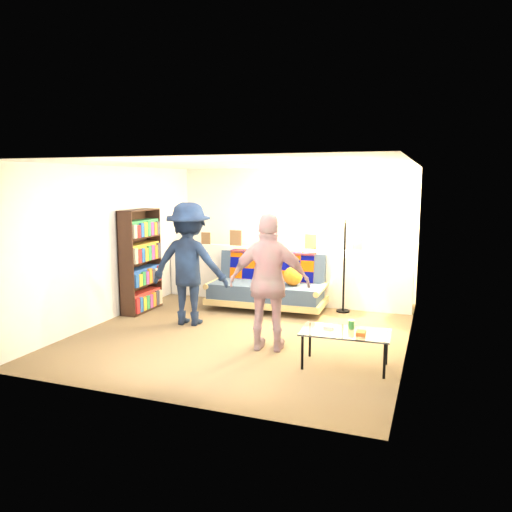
# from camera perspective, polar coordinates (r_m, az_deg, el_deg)

# --- Properties ---
(ground) EXTENTS (5.00, 5.00, 0.00)m
(ground) POSITION_cam_1_polar(r_m,az_deg,el_deg) (7.37, -1.08, -8.54)
(ground) COLOR brown
(ground) RESTS_ON ground
(room_shell) EXTENTS (4.60, 5.05, 2.45)m
(room_shell) POSITION_cam_1_polar(r_m,az_deg,el_deg) (7.50, 0.19, 4.77)
(room_shell) COLOR silver
(room_shell) RESTS_ON ground
(half_wall_ledge) EXTENTS (4.45, 0.15, 1.00)m
(half_wall_ledge) POSITION_cam_1_polar(r_m,az_deg,el_deg) (8.91, 3.10, -2.23)
(half_wall_ledge) COLOR silver
(half_wall_ledge) RESTS_ON ground
(ledge_decor) EXTENTS (2.97, 0.02, 0.45)m
(ledge_decor) POSITION_cam_1_polar(r_m,az_deg,el_deg) (8.85, 1.70, 2.14)
(ledge_decor) COLOR brown
(ledge_decor) RESTS_ON half_wall_ledge
(futon_sofa) EXTENTS (2.00, 1.02, 0.85)m
(futon_sofa) POSITION_cam_1_polar(r_m,az_deg,el_deg) (8.52, 1.46, -3.44)
(futon_sofa) COLOR tan
(futon_sofa) RESTS_ON ground
(bookshelf) EXTENTS (0.28, 0.85, 1.70)m
(bookshelf) POSITION_cam_1_polar(r_m,az_deg,el_deg) (8.54, -13.06, -0.91)
(bookshelf) COLOR black
(bookshelf) RESTS_ON ground
(coffee_table) EXTENTS (1.05, 0.61, 0.53)m
(coffee_table) POSITION_cam_1_polar(r_m,az_deg,el_deg) (5.99, 10.25, -8.74)
(coffee_table) COLOR black
(coffee_table) RESTS_ON ground
(floor_lamp) EXTENTS (0.37, 0.29, 1.62)m
(floor_lamp) POSITION_cam_1_polar(r_m,az_deg,el_deg) (8.33, 10.19, 1.39)
(floor_lamp) COLOR black
(floor_lamp) RESTS_ON ground
(person_left) EXTENTS (1.26, 0.81, 1.85)m
(person_left) POSITION_cam_1_polar(r_m,az_deg,el_deg) (7.61, -7.64, -0.90)
(person_left) COLOR black
(person_left) RESTS_ON ground
(person_right) EXTENTS (1.09, 0.59, 1.77)m
(person_right) POSITION_cam_1_polar(r_m,az_deg,el_deg) (6.36, 1.55, -3.09)
(person_right) COLOR pink
(person_right) RESTS_ON ground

